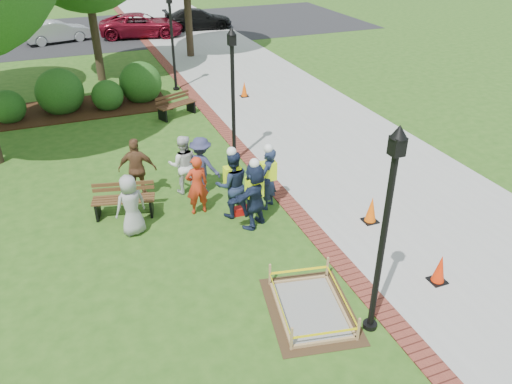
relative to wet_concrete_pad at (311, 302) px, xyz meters
name	(u,v)px	position (x,y,z in m)	size (l,w,h in m)	color
ground	(255,255)	(-0.37, 2.15, -0.23)	(100.00, 100.00, 0.00)	#285116
sidewalk	(278,100)	(4.63, 12.15, -0.22)	(6.00, 60.00, 0.02)	#9E9E99
brick_edging	(206,109)	(1.38, 12.15, -0.22)	(0.50, 60.00, 0.03)	maroon
mulch_bed	(81,108)	(-3.37, 14.15, -0.21)	(7.00, 3.00, 0.05)	#381E0F
parking_lot	(109,31)	(-0.37, 29.15, -0.23)	(36.00, 12.00, 0.01)	black
wet_concrete_pad	(311,302)	(0.00, 0.00, 0.00)	(2.10, 2.58, 0.55)	#47331E
bench_near	(125,206)	(-2.95, 5.12, 0.04)	(1.70, 0.90, 0.87)	#54341D
bench_far	(177,110)	(0.12, 11.84, 0.04)	(1.67, 1.10, 0.86)	#522A1C
cone_front	(440,269)	(3.01, -0.23, 0.11)	(0.36, 0.36, 0.72)	black
cone_back	(371,210)	(2.98, 2.41, 0.12)	(0.38, 0.38, 0.74)	black
cone_far	(244,90)	(3.43, 13.07, 0.10)	(0.35, 0.35, 0.69)	black
toolbox	(241,211)	(-0.05, 4.02, -0.13)	(0.43, 0.23, 0.21)	red
lamp_near	(386,221)	(0.88, -0.85, 2.25)	(0.28, 0.28, 4.26)	black
lamp_mid	(233,87)	(0.88, 7.15, 2.25)	(0.28, 0.28, 4.26)	black
lamp_far	(172,34)	(0.88, 15.15, 2.25)	(0.28, 0.28, 4.26)	black
shrub_a	(11,121)	(-6.02, 13.74, -0.23)	(1.31, 1.31, 1.31)	#194513
shrub_b	(64,111)	(-4.07, 14.13, -0.23)	(1.88, 1.88, 1.88)	#194513
shrub_c	(109,108)	(-2.28, 13.76, -0.23)	(1.28, 1.28, 1.28)	#194513
shrub_d	(143,100)	(-0.81, 14.33, -0.23)	(1.78, 1.78, 1.78)	#194513
shrub_e	(69,102)	(-3.80, 15.21, -0.23)	(1.07, 1.07, 1.07)	#194513
casual_person_a	(131,205)	(-2.87, 4.19, 0.57)	(0.59, 0.46, 1.61)	gray
casual_person_b	(197,185)	(-1.08, 4.54, 0.60)	(0.54, 0.36, 1.66)	red
casual_person_c	(183,165)	(-1.13, 5.78, 0.64)	(0.63, 0.49, 1.74)	silver
casual_person_d	(137,169)	(-2.39, 5.93, 0.67)	(0.67, 0.54, 1.80)	brown
casual_person_e	(201,166)	(-0.66, 5.57, 0.62)	(0.64, 0.63, 1.71)	#2F3253
hivis_worker_a	(254,193)	(0.10, 3.39, 0.72)	(0.67, 0.60, 1.92)	#1A2D44
hivis_worker_b	(268,177)	(0.77, 4.10, 0.70)	(0.65, 0.64, 1.90)	#1B2F48
hivis_worker_c	(232,183)	(-0.25, 4.07, 0.75)	(0.62, 0.43, 2.00)	#1B2D46
parked_car_b	(59,42)	(-3.64, 27.02, -0.23)	(4.31, 1.87, 1.41)	#B9B9BE
parked_car_c	(143,37)	(1.47, 26.69, -0.23)	(4.85, 2.11, 1.58)	maroon
parked_car_d	(198,29)	(5.47, 27.63, -0.23)	(4.47, 1.94, 1.46)	black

